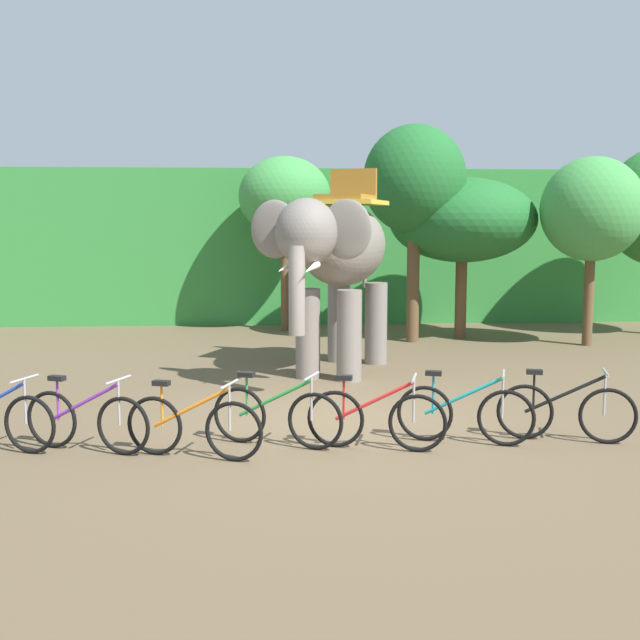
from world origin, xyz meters
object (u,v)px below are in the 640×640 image
object	(u,v)px
tree_left	(285,197)
tree_far_right	(463,220)
tree_center	(414,181)
bike_teal	(465,413)
bike_black	(566,411)
bike_purple	(86,420)
elephant	(338,254)
bike_orange	(193,426)
bike_red	(376,418)
bike_green	(276,416)
tree_center_left	(592,210)

from	to	relation	value
tree_left	tree_far_right	world-z (taller)	tree_left
tree_center	bike_teal	world-z (taller)	tree_center
tree_left	bike_black	distance (m)	11.45
tree_left	bike_purple	size ratio (longest dim) A/B	2.77
elephant	bike_orange	bearing A→B (deg)	-113.09
bike_red	bike_orange	bearing A→B (deg)	-174.75
bike_green	bike_black	bearing A→B (deg)	-0.54
tree_center	bike_purple	distance (m)	10.67
bike_green	bike_red	size ratio (longest dim) A/B	0.96
tree_center_left	bike_teal	bearing A→B (deg)	-122.18
tree_far_right	bike_teal	world-z (taller)	tree_far_right
bike_orange	bike_red	bearing A→B (deg)	5.25
tree_center_left	bike_purple	size ratio (longest dim) A/B	2.63
tree_far_right	tree_center	bearing A→B (deg)	-156.66
bike_green	tree_left	bearing A→B (deg)	88.09
bike_purple	bike_teal	bearing A→B (deg)	0.38
bike_purple	bike_red	bearing A→B (deg)	-2.62
tree_far_right	bike_red	xyz separation A→B (m)	(-3.36, -9.19, -2.44)
bike_orange	bike_red	distance (m)	2.19
bike_red	bike_black	bearing A→B (deg)	4.54
tree_far_right	bike_green	distance (m)	10.35
tree_center	bike_black	distance (m)	9.09
tree_left	bike_green	size ratio (longest dim) A/B	2.78
bike_green	bike_red	distance (m)	1.22
bike_teal	tree_far_right	bearing A→B (deg)	76.19
tree_center_left	bike_black	distance (m)	8.79
tree_far_right	bike_black	size ratio (longest dim) A/B	2.33
bike_red	tree_far_right	bearing A→B (deg)	69.94
tree_center	bike_teal	size ratio (longest dim) A/B	3.05
tree_left	tree_center	size ratio (longest dim) A/B	0.89
elephant	tree_center	bearing A→B (deg)	60.98
tree_center	tree_left	bearing A→B (deg)	144.35
bike_orange	bike_black	world-z (taller)	same
tree_left	tree_center	world-z (taller)	tree_center
bike_black	tree_left	bearing A→B (deg)	107.31
elephant	bike_teal	distance (m)	5.15
bike_teal	bike_black	distance (m)	1.29
tree_center	bike_red	world-z (taller)	tree_center
bike_red	bike_teal	bearing A→B (deg)	9.43
tree_center	bike_red	bearing A→B (deg)	-103.52
bike_teal	bike_black	xyz separation A→B (m)	(1.29, 0.00, 0.00)
tree_center	bike_green	bearing A→B (deg)	-111.29
bike_purple	bike_orange	size ratio (longest dim) A/B	0.98
tree_far_right	bike_teal	bearing A→B (deg)	-103.81
bike_purple	bike_teal	world-z (taller)	same
bike_green	tree_center	bearing A→B (deg)	68.71
tree_center_left	bike_teal	world-z (taller)	tree_center_left
bike_black	bike_red	bearing A→B (deg)	-175.46
tree_center_left	bike_green	size ratio (longest dim) A/B	2.64
tree_left	elephant	bearing A→B (deg)	-81.92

